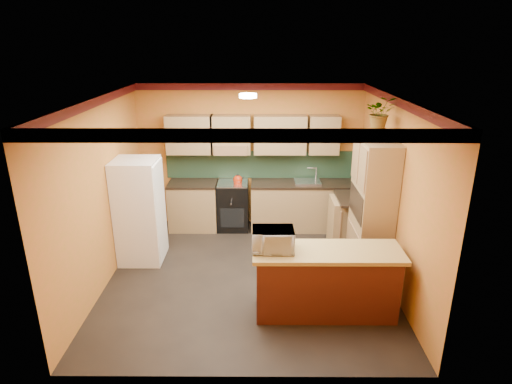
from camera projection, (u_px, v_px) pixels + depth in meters
room_shell at (249, 139)px, 6.16m from camera, size 4.24×4.24×2.72m
base_cabinets_back at (266, 206)px, 8.14m from camera, size 3.65×0.60×0.88m
countertop_back at (266, 183)px, 7.99m from camera, size 3.65×0.62×0.04m
stove at (233, 205)px, 8.14m from camera, size 0.58×0.58×0.91m
kettle at (238, 179)px, 7.91m from camera, size 0.21×0.21×0.18m
sink at (307, 182)px, 7.97m from camera, size 0.48×0.40×0.03m
base_cabinets_right at (353, 223)px, 7.39m from camera, size 0.60×0.80×0.88m
countertop_right at (355, 198)px, 7.23m from camera, size 0.62×0.80×0.04m
fridge at (139, 211)px, 6.83m from camera, size 0.68×0.66×1.70m
pantry at (372, 209)px, 6.37m from camera, size 0.48×0.90×2.10m
fern_pot at (378, 134)px, 6.04m from camera, size 0.22×0.22×0.16m
fern at (380, 112)px, 5.93m from camera, size 0.44×0.39×0.45m
breakfast_bar at (326, 284)px, 5.56m from camera, size 1.80×0.55×0.88m
bar_top at (328, 252)px, 5.41m from camera, size 1.90×0.65×0.05m
microwave at (273, 240)px, 5.35m from camera, size 0.52×0.36×0.29m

